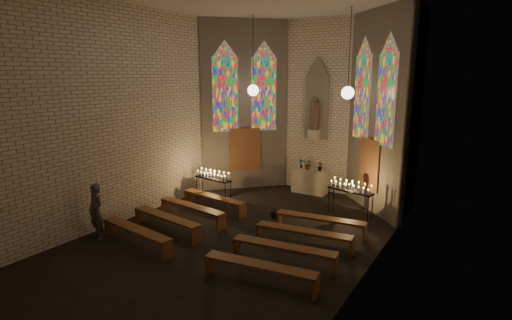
# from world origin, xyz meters

# --- Properties ---
(floor) EXTENTS (12.00, 12.00, 0.00)m
(floor) POSITION_xyz_m (0.00, 0.00, 0.00)
(floor) COLOR black
(floor) RESTS_ON ground
(room) EXTENTS (8.22, 12.43, 7.00)m
(room) POSITION_xyz_m (-0.00, 3.37, 3.72)
(room) COLOR beige
(room) RESTS_ON ground
(altar) EXTENTS (1.40, 0.60, 1.00)m
(altar) POSITION_xyz_m (0.00, 5.45, 0.50)
(altar) COLOR beige
(altar) RESTS_ON ground
(flower_vase_left) EXTENTS (0.20, 0.14, 0.37)m
(flower_vase_left) POSITION_xyz_m (-0.42, 5.49, 1.18)
(flower_vase_left) COLOR #4C723F
(flower_vase_left) RESTS_ON altar
(flower_vase_center) EXTENTS (0.51, 0.48, 0.44)m
(flower_vase_center) POSITION_xyz_m (-0.05, 5.38, 1.22)
(flower_vase_center) COLOR #4C723F
(flower_vase_center) RESTS_ON altar
(flower_vase_right) EXTENTS (0.27, 0.25, 0.39)m
(flower_vase_right) POSITION_xyz_m (0.48, 5.38, 1.20)
(flower_vase_right) COLOR #4C723F
(flower_vase_right) RESTS_ON altar
(aisle_flower_pot) EXTENTS (0.28, 0.28, 0.43)m
(aisle_flower_pot) POSITION_xyz_m (0.18, 2.09, 0.22)
(aisle_flower_pot) COLOR #4C723F
(aisle_flower_pot) RESTS_ON ground
(votive_stand_left) EXTENTS (1.65, 0.56, 1.19)m
(votive_stand_left) POSITION_xyz_m (-2.63, 2.39, 1.02)
(votive_stand_left) COLOR black
(votive_stand_left) RESTS_ON ground
(votive_stand_right) EXTENTS (1.66, 0.71, 1.19)m
(votive_stand_right) POSITION_xyz_m (2.34, 3.60, 1.02)
(votive_stand_right) COLOR black
(votive_stand_right) RESTS_ON ground
(pew_left_0) EXTENTS (2.80, 0.74, 0.53)m
(pew_left_0) POSITION_xyz_m (-2.06, 1.67, 0.43)
(pew_left_0) COLOR brown
(pew_left_0) RESTS_ON ground
(pew_right_0) EXTENTS (2.80, 0.74, 0.53)m
(pew_right_0) POSITION_xyz_m (2.06, 1.67, 0.43)
(pew_right_0) COLOR brown
(pew_right_0) RESTS_ON ground
(pew_left_1) EXTENTS (2.80, 0.74, 0.53)m
(pew_left_1) POSITION_xyz_m (-2.06, 0.47, 0.43)
(pew_left_1) COLOR brown
(pew_left_1) RESTS_ON ground
(pew_right_1) EXTENTS (2.80, 0.74, 0.53)m
(pew_right_1) POSITION_xyz_m (2.06, 0.47, 0.43)
(pew_right_1) COLOR brown
(pew_right_1) RESTS_ON ground
(pew_left_2) EXTENTS (2.80, 0.74, 0.53)m
(pew_left_2) POSITION_xyz_m (-2.06, -0.73, 0.43)
(pew_left_2) COLOR brown
(pew_left_2) RESTS_ON ground
(pew_right_2) EXTENTS (2.80, 0.74, 0.53)m
(pew_right_2) POSITION_xyz_m (2.06, -0.73, 0.43)
(pew_right_2) COLOR brown
(pew_right_2) RESTS_ON ground
(pew_left_3) EXTENTS (2.80, 0.74, 0.53)m
(pew_left_3) POSITION_xyz_m (-2.06, -1.93, 0.43)
(pew_left_3) COLOR brown
(pew_left_3) RESTS_ON ground
(pew_right_3) EXTENTS (2.80, 0.74, 0.53)m
(pew_right_3) POSITION_xyz_m (2.06, -1.93, 0.43)
(pew_right_3) COLOR brown
(pew_right_3) RESTS_ON ground
(visitor) EXTENTS (0.67, 0.49, 1.68)m
(visitor) POSITION_xyz_m (-3.49, -2.16, 0.84)
(visitor) COLOR #474751
(visitor) RESTS_ON ground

